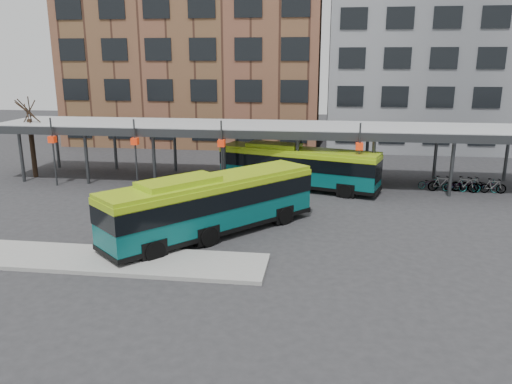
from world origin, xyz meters
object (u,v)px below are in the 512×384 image
(bus_front, at_px, (212,203))
(pedestrian, at_px, (137,239))
(tree, at_px, (32,145))
(bus_rear, at_px, (298,166))

(bus_front, xyz_separation_m, pedestrian, (-2.52, -3.90, -0.62))
(pedestrian, bearing_deg, bus_front, -37.07)
(tree, distance_m, bus_front, 19.60)
(tree, relative_size, pedestrian, 3.21)
(tree, xyz_separation_m, pedestrian, (13.75, -14.80, -1.37))
(bus_rear, xyz_separation_m, pedestrian, (-6.25, -14.06, -0.52))
(tree, bearing_deg, pedestrian, -47.11)
(bus_rear, distance_m, pedestrian, 15.39)
(bus_front, xyz_separation_m, bus_rear, (3.73, 10.16, -0.10))
(bus_front, bearing_deg, tree, 97.38)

